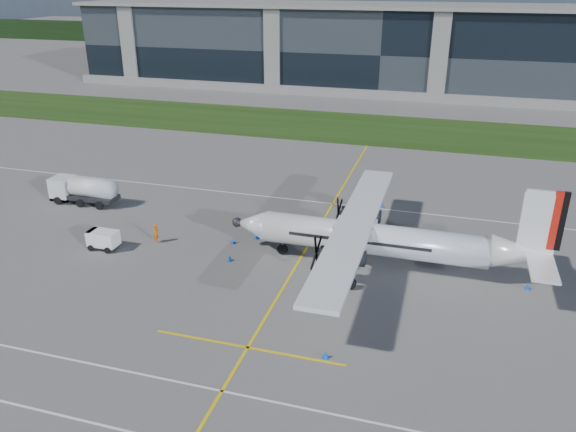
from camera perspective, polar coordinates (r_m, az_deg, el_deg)
name	(u,v)px	position (r m, az deg, el deg)	size (l,w,h in m)	color
ground	(346,142)	(76.00, 5.90, 7.48)	(400.00, 400.00, 0.00)	#585653
grass_strip	(356,128)	(83.61, 6.96, 8.91)	(400.00, 18.00, 0.04)	#1B320D
terminal_building	(388,49)	(113.49, 10.09, 16.36)	(120.00, 20.00, 15.00)	black
tree_line	(413,41)	(173.36, 12.57, 16.97)	(400.00, 6.00, 6.00)	black
yellow_taxiway_centerline	(313,237)	(47.83, 2.53, -2.19)	(0.20, 70.00, 0.01)	yellow
turboprop_aircraft	(385,223)	(42.02, 9.87, -0.72)	(23.90, 24.79, 7.44)	white
fuel_tanker_truck	(80,190)	(58.25, -20.42, 2.49)	(7.03, 2.28, 2.64)	silver
baggage_tug	(103,240)	(48.02, -18.25, -2.31)	(2.56, 1.53, 1.53)	white
ground_crew_person	(156,232)	(47.83, -13.25, -1.59)	(0.77, 0.55, 1.89)	#F25907
safety_cone_tail	(528,286)	(43.60, 23.18, -6.56)	(0.36, 0.36, 0.50)	#0A47BA
safety_cone_portwing	(326,354)	(33.71, 3.88, -13.85)	(0.36, 0.36, 0.50)	#0A47BA
safety_cone_stbdwing	(382,205)	(54.52, 9.57, 1.07)	(0.36, 0.36, 0.50)	#0A47BA
safety_cone_nose_port	(230,258)	(44.12, -5.95, -4.27)	(0.36, 0.36, 0.50)	#0A47BA
safety_cone_fwd	(233,241)	(46.89, -5.60, -2.51)	(0.36, 0.36, 0.50)	#0A47BA
safety_cone_nose_stbd	(256,236)	(47.55, -3.23, -2.04)	(0.36, 0.36, 0.50)	#0A47BA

